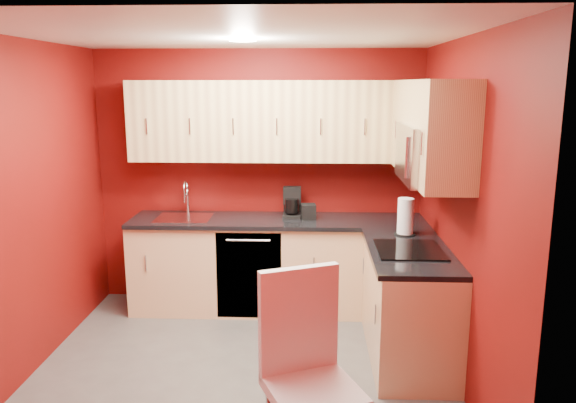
# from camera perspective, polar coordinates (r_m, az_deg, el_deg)

# --- Properties ---
(floor) EXTENTS (3.20, 3.20, 0.00)m
(floor) POSITION_cam_1_polar(r_m,az_deg,el_deg) (4.57, -4.57, -16.49)
(floor) COLOR #52504D
(floor) RESTS_ON ground
(ceiling) EXTENTS (3.20, 3.20, 0.00)m
(ceiling) POSITION_cam_1_polar(r_m,az_deg,el_deg) (4.04, -5.18, 16.52)
(ceiling) COLOR white
(ceiling) RESTS_ON wall_back
(wall_back) EXTENTS (3.20, 0.00, 3.20)m
(wall_back) POSITION_cam_1_polar(r_m,az_deg,el_deg) (5.59, -2.95, 2.40)
(wall_back) COLOR #650B09
(wall_back) RESTS_ON floor
(wall_front) EXTENTS (3.20, 0.00, 3.20)m
(wall_front) POSITION_cam_1_polar(r_m,az_deg,el_deg) (2.71, -8.84, -8.16)
(wall_front) COLOR #650B09
(wall_front) RESTS_ON floor
(wall_left) EXTENTS (0.00, 3.00, 3.00)m
(wall_left) POSITION_cam_1_polar(r_m,az_deg,el_deg) (4.61, -24.99, -0.76)
(wall_left) COLOR #650B09
(wall_left) RESTS_ON floor
(wall_right) EXTENTS (0.00, 3.00, 3.00)m
(wall_right) POSITION_cam_1_polar(r_m,az_deg,el_deg) (4.24, 17.15, -1.20)
(wall_right) COLOR #650B09
(wall_right) RESTS_ON floor
(base_cabinets_back) EXTENTS (2.80, 0.60, 0.87)m
(base_cabinets_back) POSITION_cam_1_polar(r_m,az_deg,el_deg) (5.48, -1.05, -6.56)
(base_cabinets_back) COLOR #E3B781
(base_cabinets_back) RESTS_ON floor
(base_cabinets_right) EXTENTS (0.60, 1.30, 0.87)m
(base_cabinets_right) POSITION_cam_1_polar(r_m,az_deg,el_deg) (4.65, 12.11, -10.31)
(base_cabinets_right) COLOR #E3B781
(base_cabinets_right) RESTS_ON floor
(countertop_back) EXTENTS (2.80, 0.63, 0.04)m
(countertop_back) POSITION_cam_1_polar(r_m,az_deg,el_deg) (5.34, -1.08, -1.98)
(countertop_back) COLOR black
(countertop_back) RESTS_ON base_cabinets_back
(countertop_right) EXTENTS (0.63, 1.27, 0.04)m
(countertop_right) POSITION_cam_1_polar(r_m,az_deg,el_deg) (4.48, 12.20, -4.99)
(countertop_right) COLOR black
(countertop_right) RESTS_ON base_cabinets_right
(upper_cabinets_back) EXTENTS (2.80, 0.35, 0.75)m
(upper_cabinets_back) POSITION_cam_1_polar(r_m,az_deg,el_deg) (5.34, -1.03, 8.17)
(upper_cabinets_back) COLOR #E9CD84
(upper_cabinets_back) RESTS_ON wall_back
(upper_cabinets_right) EXTENTS (0.35, 1.55, 0.75)m
(upper_cabinets_right) POSITION_cam_1_polar(r_m,az_deg,el_deg) (4.53, 14.08, 7.95)
(upper_cabinets_right) COLOR #E9CD84
(upper_cabinets_right) RESTS_ON wall_right
(microwave) EXTENTS (0.42, 0.76, 0.42)m
(microwave) POSITION_cam_1_polar(r_m,az_deg,el_deg) (4.31, 14.16, 4.73)
(microwave) COLOR silver
(microwave) RESTS_ON upper_cabinets_right
(cooktop) EXTENTS (0.50, 0.55, 0.01)m
(cooktop) POSITION_cam_1_polar(r_m,az_deg,el_deg) (4.44, 12.23, -4.81)
(cooktop) COLOR black
(cooktop) RESTS_ON countertop_right
(sink) EXTENTS (0.52, 0.42, 0.35)m
(sink) POSITION_cam_1_polar(r_m,az_deg,el_deg) (5.47, -10.51, -1.26)
(sink) COLOR silver
(sink) RESTS_ON countertop_back
(dishwasher_front) EXTENTS (0.60, 0.02, 0.82)m
(dishwasher_front) POSITION_cam_1_polar(r_m,az_deg,el_deg) (5.23, -4.00, -7.52)
(dishwasher_front) COLOR black
(dishwasher_front) RESTS_ON base_cabinets_back
(downlight) EXTENTS (0.20, 0.20, 0.01)m
(downlight) POSITION_cam_1_polar(r_m,az_deg,el_deg) (4.33, -4.64, 16.01)
(downlight) COLOR white
(downlight) RESTS_ON ceiling
(coffee_maker) EXTENTS (0.17, 0.23, 0.28)m
(coffee_maker) POSITION_cam_1_polar(r_m,az_deg,el_deg) (5.39, 0.39, -0.09)
(coffee_maker) COLOR black
(coffee_maker) RESTS_ON countertop_back
(napkin_holder) EXTENTS (0.15, 0.15, 0.14)m
(napkin_holder) POSITION_cam_1_polar(r_m,az_deg,el_deg) (5.32, 2.09, -1.04)
(napkin_holder) COLOR black
(napkin_holder) RESTS_ON countertop_back
(paper_towel) EXTENTS (0.24, 0.24, 0.31)m
(paper_towel) POSITION_cam_1_polar(r_m,az_deg,el_deg) (4.85, 11.84, -1.51)
(paper_towel) COLOR white
(paper_towel) RESTS_ON countertop_right
(dining_chair) EXTENTS (0.63, 0.64, 1.17)m
(dining_chair) POSITION_cam_1_polar(r_m,az_deg,el_deg) (3.21, 2.58, -17.76)
(dining_chair) COLOR white
(dining_chair) RESTS_ON floor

